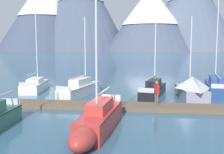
{
  "coord_description": "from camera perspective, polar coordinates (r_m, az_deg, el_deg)",
  "views": [
    {
      "loc": [
        2.34,
        -15.05,
        4.5
      ],
      "look_at": [
        0.0,
        6.0,
        2.0
      ],
      "focal_mm": 43.95,
      "sensor_mm": 36.0,
      "label": 1
    }
  ],
  "objects": [
    {
      "name": "mountain_central_massif",
      "position": [
        212.82,
        -6.42,
        14.94
      ],
      "size": [
        71.44,
        71.44,
        66.62
      ],
      "color": "#4C566B",
      "rests_on": "ground"
    },
    {
      "name": "sailboat_mid_dock_starboard",
      "position": [
        14.22,
        -3.01,
        -8.98
      ],
      "size": [
        1.91,
        6.97,
        8.16
      ],
      "color": "#B2332D",
      "rests_on": "ground"
    },
    {
      "name": "person_on_dock",
      "position": [
        19.24,
        9.29,
        -3.05
      ],
      "size": [
        0.36,
        0.54,
        1.69
      ],
      "color": "brown",
      "rests_on": "dock"
    },
    {
      "name": "ground_plane",
      "position": [
        15.89,
        -2.43,
        -9.73
      ],
      "size": [
        700.0,
        700.0,
        0.0
      ],
      "primitive_type": "plane",
      "color": "#335B75"
    },
    {
      "name": "sailboat_mid_dock_port",
      "position": [
        25.11,
        -6.09,
        -2.25
      ],
      "size": [
        2.9,
        7.68,
        7.03
      ],
      "color": "silver",
      "rests_on": "ground"
    },
    {
      "name": "sailboat_outer_slip",
      "position": [
        24.47,
        15.98,
        -2.11
      ],
      "size": [
        2.41,
        6.35,
        6.91
      ],
      "color": "#93939E",
      "rests_on": "ground"
    },
    {
      "name": "mountain_west_summit",
      "position": [
        215.06,
        -14.12,
        12.78
      ],
      "size": [
        68.85,
        68.85,
        52.38
      ],
      "color": "#424C60",
      "rests_on": "ground"
    },
    {
      "name": "mountain_shoulder_ridge",
      "position": [
        193.55,
        8.0,
        12.31
      ],
      "size": [
        63.63,
        63.63,
        43.69
      ],
      "color": "#4C566B",
      "rests_on": "ground"
    },
    {
      "name": "sailboat_end_of_dock",
      "position": [
        27.41,
        20.71,
        -1.79
      ],
      "size": [
        2.52,
        7.56,
        9.48
      ],
      "color": "navy",
      "rests_on": "ground"
    },
    {
      "name": "mountain_east_summit",
      "position": [
        211.33,
        15.87,
        14.09
      ],
      "size": [
        71.1,
        71.1,
        62.14
      ],
      "color": "slate",
      "rests_on": "ground"
    },
    {
      "name": "sailboat_far_berth",
      "position": [
        25.19,
        8.82,
        -2.38
      ],
      "size": [
        2.9,
        7.69,
        7.69
      ],
      "color": "black",
      "rests_on": "ground"
    },
    {
      "name": "sailboat_nearest_berth",
      "position": [
        28.51,
        -15.4,
        -1.54
      ],
      "size": [
        2.37,
        6.7,
        7.5
      ],
      "color": "white",
      "rests_on": "ground"
    },
    {
      "name": "dock",
      "position": [
        19.69,
        -0.65,
        -6.05
      ],
      "size": [
        20.49,
        2.4,
        0.3
      ],
      "color": "brown",
      "rests_on": "ground"
    }
  ]
}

